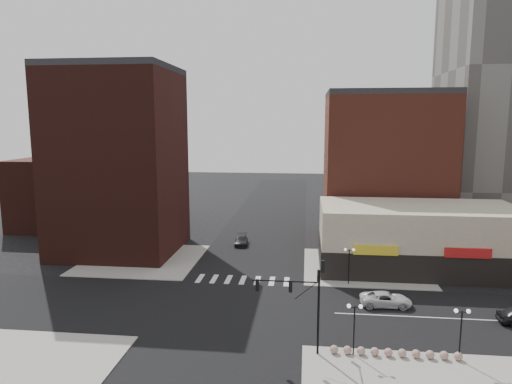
{
  "coord_description": "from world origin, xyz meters",
  "views": [
    {
      "loc": [
        7.12,
        -42.24,
        18.31
      ],
      "look_at": [
        1.85,
        4.62,
        11.0
      ],
      "focal_mm": 32.0,
      "sensor_mm": 36.0,
      "label": 1
    }
  ],
  "objects_px": {
    "street_lamp_ne": "(349,257)",
    "dark_sedan_north": "(241,240)",
    "street_lamp_se_b": "(462,321)",
    "traffic_signal": "(306,293)",
    "white_suv": "(386,299)",
    "street_lamp_se_a": "(354,316)"
  },
  "relations": [
    {
      "from": "traffic_signal",
      "to": "street_lamp_ne",
      "type": "xyz_separation_m",
      "value": [
        4.76,
        15.83,
        -1.67
      ]
    },
    {
      "from": "street_lamp_ne",
      "to": "traffic_signal",
      "type": "bearing_deg",
      "value": -106.75
    },
    {
      "from": "street_lamp_ne",
      "to": "dark_sedan_north",
      "type": "distance_m",
      "value": 21.38
    },
    {
      "from": "white_suv",
      "to": "dark_sedan_north",
      "type": "relative_size",
      "value": 1.09
    },
    {
      "from": "traffic_signal",
      "to": "street_lamp_se_b",
      "type": "relative_size",
      "value": 1.87
    },
    {
      "from": "traffic_signal",
      "to": "street_lamp_se_a",
      "type": "bearing_deg",
      "value": -2.57
    },
    {
      "from": "traffic_signal",
      "to": "dark_sedan_north",
      "type": "distance_m",
      "value": 33.08
    },
    {
      "from": "white_suv",
      "to": "traffic_signal",
      "type": "bearing_deg",
      "value": 139.62
    },
    {
      "from": "street_lamp_se_b",
      "to": "street_lamp_ne",
      "type": "relative_size",
      "value": 1.0
    },
    {
      "from": "street_lamp_se_a",
      "to": "dark_sedan_north",
      "type": "xyz_separation_m",
      "value": [
        -13.5,
        31.49,
        -2.62
      ]
    },
    {
      "from": "street_lamp_se_b",
      "to": "street_lamp_ne",
      "type": "height_order",
      "value": "same"
    },
    {
      "from": "street_lamp_se_b",
      "to": "traffic_signal",
      "type": "bearing_deg",
      "value": 179.18
    },
    {
      "from": "white_suv",
      "to": "street_lamp_ne",
      "type": "bearing_deg",
      "value": 27.1
    },
    {
      "from": "traffic_signal",
      "to": "white_suv",
      "type": "relative_size",
      "value": 1.53
    },
    {
      "from": "street_lamp_se_b",
      "to": "white_suv",
      "type": "xyz_separation_m",
      "value": [
        -3.8,
        10.34,
        -2.59
      ]
    },
    {
      "from": "street_lamp_ne",
      "to": "white_suv",
      "type": "xyz_separation_m",
      "value": [
        3.2,
        -5.66,
        -2.59
      ]
    },
    {
      "from": "traffic_signal",
      "to": "street_lamp_se_a",
      "type": "xyz_separation_m",
      "value": [
        3.76,
        -0.17,
        -1.67
      ]
    },
    {
      "from": "traffic_signal",
      "to": "street_lamp_se_a",
      "type": "relative_size",
      "value": 1.87
    },
    {
      "from": "street_lamp_se_a",
      "to": "street_lamp_se_b",
      "type": "bearing_deg",
      "value": 0.0
    },
    {
      "from": "traffic_signal",
      "to": "street_lamp_ne",
      "type": "bearing_deg",
      "value": 73.25
    },
    {
      "from": "traffic_signal",
      "to": "white_suv",
      "type": "distance_m",
      "value": 13.6
    },
    {
      "from": "traffic_signal",
      "to": "white_suv",
      "type": "height_order",
      "value": "traffic_signal"
    }
  ]
}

